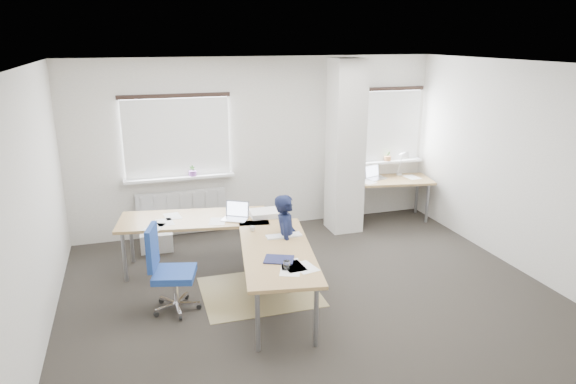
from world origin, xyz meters
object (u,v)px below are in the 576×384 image
object	(u,v)px
desk_main	(236,235)
person	(286,243)
desk_side	(390,181)
task_chair	(172,287)

from	to	relation	value
desk_main	person	xyz separation A→B (m)	(0.57, -0.28, -0.07)
desk_main	desk_side	bearing A→B (deg)	38.22
desk_side	task_chair	distance (m)	4.46
desk_main	task_chair	distance (m)	1.04
desk_side	task_chair	bearing A→B (deg)	-141.98
desk_main	task_chair	size ratio (longest dim) A/B	2.82
desk_side	person	world-z (taller)	person
desk_side	person	size ratio (longest dim) A/B	1.20
task_chair	desk_main	bearing A→B (deg)	40.78
desk_main	task_chair	bearing A→B (deg)	-144.46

